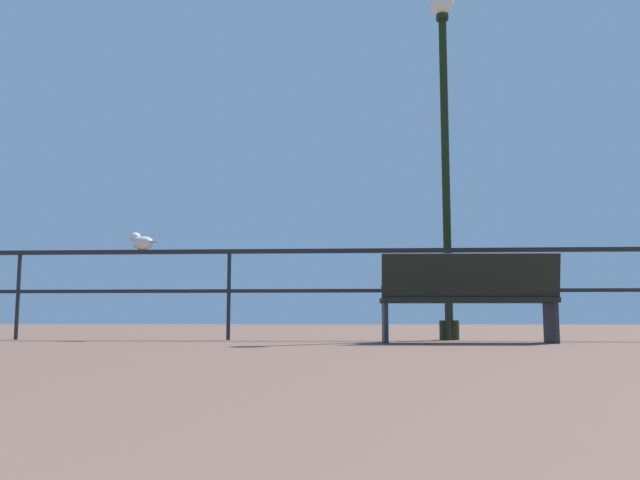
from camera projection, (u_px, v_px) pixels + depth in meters
The scene contains 4 objects.
pier_railing at pixel (447, 271), 7.47m from camera, with size 24.68×0.05×1.03m.
bench_near_left at pixel (469, 293), 6.60m from camera, with size 1.74×0.61×0.87m.
lamppost_center at pixel (445, 128), 7.85m from camera, with size 0.29×0.29×4.24m.
seagull_on_rail at pixel (142, 242), 7.72m from camera, with size 0.42×0.28×0.21m.
Camera 1 is at (-0.99, 1.40, 0.24)m, focal length 37.53 mm.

